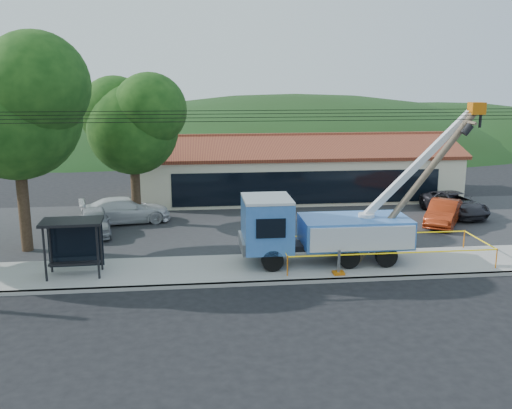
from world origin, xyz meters
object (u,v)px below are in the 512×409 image
at_px(car_silver, 95,236).
at_px(car_red, 442,226).
at_px(car_dark, 453,216).
at_px(bus_shelter, 73,234).
at_px(leaning_pole, 422,178).
at_px(utility_truck, 320,228).
at_px(car_white, 126,224).

height_order(car_silver, car_red, car_red).
distance_m(car_red, car_dark, 2.94).
distance_m(car_silver, car_dark, 22.03).
relative_size(bus_shelter, car_red, 0.59).
bearing_deg(leaning_pole, bus_shelter, -179.11).
relative_size(utility_truck, leaning_pole, 1.53).
bearing_deg(car_dark, car_red, -136.17).
xyz_separation_m(utility_truck, car_white, (-9.92, 8.61, -1.80)).
bearing_deg(car_red, car_white, -154.81).
height_order(leaning_pole, car_silver, leaning_pole).
xyz_separation_m(car_silver, car_red, (20.16, -0.23, 0.00)).
xyz_separation_m(leaning_pole, bus_shelter, (-15.79, -0.25, -2.11)).
bearing_deg(leaning_pole, car_red, 56.96).
xyz_separation_m(car_silver, car_dark, (21.93, 2.11, 0.00)).
bearing_deg(car_dark, bus_shelter, -166.77).
bearing_deg(car_red, bus_shelter, -128.66).
relative_size(bus_shelter, car_silver, 0.62).
distance_m(leaning_pole, car_silver, 17.82).
distance_m(car_red, car_white, 18.88).
bearing_deg(car_silver, utility_truck, -39.03).
distance_m(utility_truck, bus_shelter, 11.12).
bearing_deg(car_dark, car_silver, 176.44).
xyz_separation_m(bus_shelter, car_silver, (-0.28, 6.77, -1.97)).
distance_m(bus_shelter, car_white, 9.43).
xyz_separation_m(car_red, car_dark, (1.77, 2.35, 0.00)).
height_order(bus_shelter, car_dark, bus_shelter).
xyz_separation_m(utility_truck, leaning_pole, (4.69, -0.29, 2.29)).
bearing_deg(bus_shelter, car_white, 80.41).
relative_size(car_red, car_white, 0.84).
distance_m(leaning_pole, car_white, 17.58).
bearing_deg(car_silver, bus_shelter, -98.01).
height_order(leaning_pole, car_red, leaning_pole).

